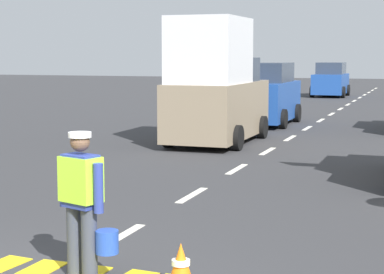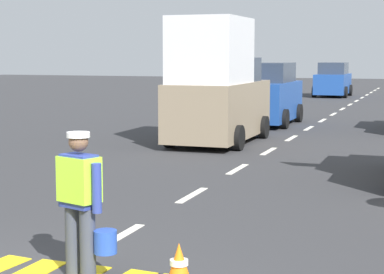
% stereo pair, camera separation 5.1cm
% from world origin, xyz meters
% --- Properties ---
extents(ground_plane, '(96.00, 96.00, 0.00)m').
position_xyz_m(ground_plane, '(0.00, 21.00, 0.00)').
color(ground_plane, '#333335').
extents(lane_center_line, '(0.14, 46.40, 0.01)m').
position_xyz_m(lane_center_line, '(0.00, 25.20, 0.00)').
color(lane_center_line, silver).
rests_on(lane_center_line, ground).
extents(road_worker, '(0.77, 0.41, 1.67)m').
position_xyz_m(road_worker, '(0.37, 0.95, 0.93)').
color(road_worker, '#383D4C').
rests_on(road_worker, ground).
extents(traffic_cone_near, '(0.36, 0.36, 0.51)m').
position_xyz_m(traffic_cone_near, '(1.53, 0.99, 0.25)').
color(traffic_cone_near, black).
rests_on(traffic_cone_near, ground).
extents(delivery_truck, '(2.16, 4.60, 3.54)m').
position_xyz_m(delivery_truck, '(-1.78, 12.81, 1.61)').
color(delivery_truck, gray).
rests_on(delivery_truck, ground).
extents(car_oncoming_third, '(2.03, 3.87, 2.06)m').
position_xyz_m(car_oncoming_third, '(-1.82, 36.33, 0.96)').
color(car_oncoming_third, '#1E4799').
rests_on(car_oncoming_third, ground).
extents(car_oncoming_second, '(1.97, 4.11, 2.24)m').
position_xyz_m(car_oncoming_second, '(-1.64, 18.59, 1.04)').
color(car_oncoming_second, '#1E4799').
rests_on(car_oncoming_second, ground).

